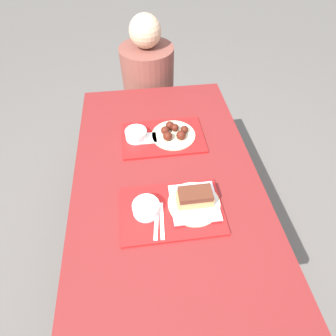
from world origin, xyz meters
name	(u,v)px	position (x,y,z in m)	size (l,w,h in m)	color
ground_plane	(167,245)	(0.00, 0.00, 0.00)	(12.00, 12.00, 0.00)	#605B56
picnic_table	(166,189)	(0.00, 0.00, 0.68)	(0.88, 1.50, 0.78)	maroon
picnic_bench_far	(152,117)	(0.00, 0.97, 0.36)	(0.83, 0.28, 0.43)	maroon
tray_near	(173,210)	(0.00, -0.20, 0.79)	(0.43, 0.28, 0.01)	red
tray_far	(163,137)	(0.02, 0.26, 0.79)	(0.43, 0.28, 0.01)	red
bowl_coleslaw_near	(146,208)	(-0.11, -0.19, 0.82)	(0.11, 0.11, 0.05)	white
brisket_sandwich_plate	(194,200)	(0.10, -0.18, 0.82)	(0.23, 0.23, 0.09)	beige
plastic_fork_near	(157,221)	(-0.07, -0.24, 0.79)	(0.04, 0.17, 0.00)	white
plastic_knife_near	(162,220)	(-0.05, -0.24, 0.79)	(0.03, 0.17, 0.00)	white
condiment_packet	(177,196)	(0.03, -0.13, 0.79)	(0.04, 0.03, 0.01)	#A59E93
bowl_coleslaw_far	(136,134)	(-0.13, 0.27, 0.82)	(0.11, 0.11, 0.05)	white
wings_plate_far	(174,133)	(0.07, 0.26, 0.81)	(0.23, 0.23, 0.06)	beige
napkin_far	(146,138)	(-0.08, 0.26, 0.80)	(0.11, 0.08, 0.01)	white
person_seated_across	(148,78)	(-0.01, 0.97, 0.73)	(0.37, 0.37, 0.73)	brown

